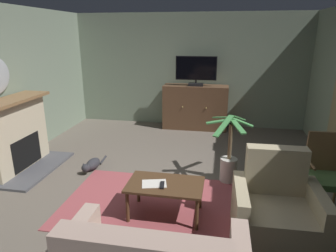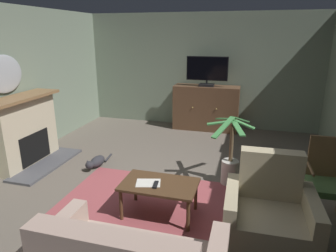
# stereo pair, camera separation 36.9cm
# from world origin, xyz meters

# --- Properties ---
(ground_plane) EXTENTS (6.20, 7.48, 0.04)m
(ground_plane) POSITION_xyz_m (0.00, 0.00, -0.02)
(ground_plane) COLOR #665B51
(wall_back) EXTENTS (6.20, 0.10, 2.71)m
(wall_back) POSITION_xyz_m (0.00, 3.49, 1.36)
(wall_back) COLOR gray
(wall_back) RESTS_ON ground_plane
(rug_central) EXTENTS (2.36, 1.65, 0.01)m
(rug_central) POSITION_xyz_m (-0.04, -0.39, 0.01)
(rug_central) COLOR #9E474C
(rug_central) RESTS_ON ground_plane
(fireplace) EXTENTS (0.84, 1.48, 1.23)m
(fireplace) POSITION_xyz_m (-2.52, 0.29, 0.58)
(fireplace) COLOR #4C4C51
(fireplace) RESTS_ON ground_plane
(wall_mirror_oval) EXTENTS (0.06, 0.79, 0.63)m
(wall_mirror_oval) POSITION_xyz_m (-2.77, 0.29, 1.58)
(wall_mirror_oval) COLOR #B2B7BF
(tv_cabinet) EXTENTS (1.53, 0.53, 1.05)m
(tv_cabinet) POSITION_xyz_m (0.22, 3.14, 0.50)
(tv_cabinet) COLOR #402A1C
(tv_cabinet) RESTS_ON ground_plane
(television) EXTENTS (0.95, 0.20, 0.68)m
(television) POSITION_xyz_m (0.22, 3.09, 1.42)
(television) COLOR black
(television) RESTS_ON tv_cabinet
(coffee_table) EXTENTS (0.95, 0.58, 0.45)m
(coffee_table) POSITION_xyz_m (0.20, -0.62, 0.40)
(coffee_table) COLOR #4C331E
(coffee_table) RESTS_ON ground_plane
(tv_remote) EXTENTS (0.07, 0.18, 0.02)m
(tv_remote) POSITION_xyz_m (0.17, -0.69, 0.46)
(tv_remote) COLOR black
(tv_remote) RESTS_ON coffee_table
(folded_newspaper) EXTENTS (0.35, 0.29, 0.01)m
(folded_newspaper) POSITION_xyz_m (0.06, -0.66, 0.45)
(folded_newspaper) COLOR silver
(folded_newspaper) RESTS_ON coffee_table
(armchair_facing_sofa) EXTENTS (0.96, 0.84, 0.99)m
(armchair_facing_sofa) POSITION_xyz_m (1.50, -0.81, 0.32)
(armchair_facing_sofa) COLOR tan
(armchair_facing_sofa) RESTS_ON ground_plane
(side_chair_nearest_door) EXTENTS (0.50, 0.51, 1.02)m
(side_chair_nearest_door) POSITION_xyz_m (2.20, -0.09, 0.53)
(side_chair_nearest_door) COLOR #4C703D
(side_chair_nearest_door) RESTS_ON ground_plane
(potted_plant_tall_palm_by_window) EXTENTS (0.70, 0.95, 1.08)m
(potted_plant_tall_palm_by_window) POSITION_xyz_m (0.99, 0.46, 0.33)
(potted_plant_tall_palm_by_window) COLOR beige
(potted_plant_tall_palm_by_window) RESTS_ON ground_plane
(cat) EXTENTS (0.22, 0.68, 0.21)m
(cat) POSITION_xyz_m (-1.28, 0.46, 0.10)
(cat) COLOR #2D2D33
(cat) RESTS_ON ground_plane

